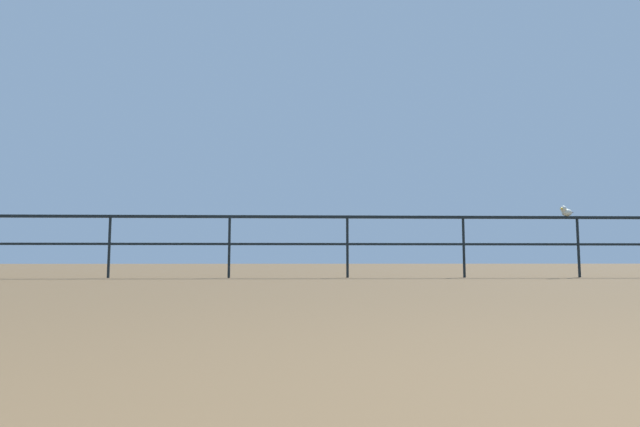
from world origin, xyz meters
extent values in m
cube|color=black|center=(0.00, 8.37, 1.03)|extent=(20.04, 0.05, 0.05)
cube|color=black|center=(0.00, 8.37, 0.57)|extent=(20.04, 0.04, 0.04)
cylinder|color=black|center=(-4.01, 8.37, 0.52)|extent=(0.04, 0.04, 1.03)
cylinder|color=black|center=(-2.00, 8.37, 0.52)|extent=(0.04, 0.04, 1.03)
cylinder|color=black|center=(0.00, 8.37, 0.52)|extent=(0.04, 0.04, 1.03)
cylinder|color=black|center=(2.00, 8.37, 0.52)|extent=(0.04, 0.04, 1.03)
cylinder|color=black|center=(4.01, 8.37, 0.52)|extent=(0.04, 0.04, 1.03)
ellipsoid|color=silver|center=(3.83, 8.37, 1.12)|extent=(0.27, 0.25, 0.13)
ellipsoid|color=gray|center=(3.83, 8.37, 1.14)|extent=(0.24, 0.21, 0.05)
sphere|color=silver|center=(3.74, 8.31, 1.18)|extent=(0.11, 0.11, 0.11)
cone|color=gold|center=(3.68, 8.27, 1.18)|extent=(0.07, 0.06, 0.04)
cube|color=gray|center=(3.94, 8.44, 1.13)|extent=(0.10, 0.09, 0.02)
camera|label=1|loc=(-0.74, -0.01, 0.33)|focal=27.65mm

